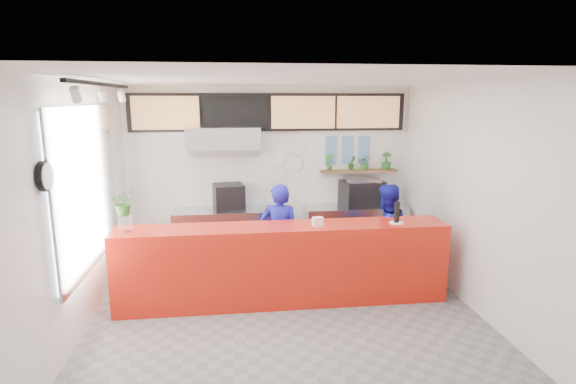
% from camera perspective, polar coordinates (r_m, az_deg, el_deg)
% --- Properties ---
extents(floor, '(5.00, 5.00, 0.00)m').
position_cam_1_polar(floor, '(6.11, -0.13, -15.29)').
color(floor, slate).
rests_on(floor, ground).
extents(ceiling, '(5.00, 5.00, 0.00)m').
position_cam_1_polar(ceiling, '(5.45, -0.15, 14.07)').
color(ceiling, silver).
extents(wall_back, '(5.00, 0.00, 5.00)m').
position_cam_1_polar(wall_back, '(8.04, -2.28, 2.58)').
color(wall_back, white).
rests_on(wall_back, ground).
extents(wall_left, '(0.00, 5.00, 5.00)m').
position_cam_1_polar(wall_left, '(5.86, -25.24, -2.02)').
color(wall_left, white).
rests_on(wall_left, ground).
extents(wall_right, '(0.00, 5.00, 5.00)m').
position_cam_1_polar(wall_right, '(6.39, 22.73, -0.74)').
color(wall_right, white).
rests_on(wall_right, ground).
extents(service_counter, '(4.50, 0.60, 1.10)m').
position_cam_1_polar(service_counter, '(6.25, -0.58, -9.14)').
color(service_counter, red).
rests_on(service_counter, ground).
extents(cream_band, '(5.00, 0.02, 0.80)m').
position_cam_1_polar(cream_band, '(7.92, -2.34, 10.45)').
color(cream_band, beige).
rests_on(cream_band, wall_back).
extents(prep_bench, '(1.80, 0.60, 0.90)m').
position_cam_1_polar(prep_bench, '(7.96, -7.81, -5.38)').
color(prep_bench, '#B2B5BA').
rests_on(prep_bench, ground).
extents(panini_oven, '(0.57, 0.57, 0.44)m').
position_cam_1_polar(panini_oven, '(7.79, -7.54, -0.64)').
color(panini_oven, black).
rests_on(panini_oven, prep_bench).
extents(extraction_hood, '(1.20, 0.70, 0.35)m').
position_cam_1_polar(extraction_hood, '(7.58, -8.17, 6.87)').
color(extraction_hood, '#B2B5BA').
rests_on(extraction_hood, ceiling).
extents(hood_lip, '(1.20, 0.69, 0.31)m').
position_cam_1_polar(hood_lip, '(7.60, -8.13, 5.37)').
color(hood_lip, '#B2B5BA').
rests_on(hood_lip, ceiling).
extents(right_bench, '(1.80, 0.60, 0.90)m').
position_cam_1_polar(right_bench, '(8.24, 8.45, -4.80)').
color(right_bench, '#B2B5BA').
rests_on(right_bench, ground).
extents(espresso_machine, '(0.78, 0.61, 0.46)m').
position_cam_1_polar(espresso_machine, '(8.11, 9.35, -0.16)').
color(espresso_machine, black).
rests_on(espresso_machine, right_bench).
extents(espresso_tray, '(0.64, 0.47, 0.06)m').
position_cam_1_polar(espresso_tray, '(8.06, 9.41, 1.58)').
color(espresso_tray, silver).
rests_on(espresso_tray, espresso_machine).
extents(herb_shelf, '(1.40, 0.18, 0.04)m').
position_cam_1_polar(herb_shelf, '(8.22, 8.97, 2.66)').
color(herb_shelf, brown).
rests_on(herb_shelf, wall_back).
extents(menu_board_far_left, '(1.10, 0.10, 0.55)m').
position_cam_1_polar(menu_board_far_left, '(7.87, -15.26, 9.68)').
color(menu_board_far_left, tan).
rests_on(menu_board_far_left, wall_back).
extents(menu_board_mid_left, '(1.10, 0.10, 0.55)m').
position_cam_1_polar(menu_board_mid_left, '(7.79, -6.66, 9.99)').
color(menu_board_mid_left, black).
rests_on(menu_board_mid_left, wall_back).
extents(menu_board_mid_right, '(1.10, 0.10, 0.55)m').
position_cam_1_polar(menu_board_mid_right, '(7.88, 1.93, 10.08)').
color(menu_board_mid_right, tan).
rests_on(menu_board_mid_right, wall_back).
extents(menu_board_far_right, '(1.10, 0.10, 0.55)m').
position_cam_1_polar(menu_board_far_right, '(8.14, 10.14, 9.96)').
color(menu_board_far_right, tan).
rests_on(menu_board_far_right, wall_back).
extents(soffit, '(4.80, 0.04, 0.65)m').
position_cam_1_polar(soffit, '(7.90, -2.32, 10.08)').
color(soffit, black).
rests_on(soffit, wall_back).
extents(window_pane, '(0.04, 2.20, 1.90)m').
position_cam_1_polar(window_pane, '(6.09, -24.28, 0.48)').
color(window_pane, silver).
rests_on(window_pane, wall_left).
extents(window_frame, '(0.03, 2.30, 2.00)m').
position_cam_1_polar(window_frame, '(6.08, -24.10, 0.48)').
color(window_frame, '#B2B5BA').
rests_on(window_frame, wall_left).
extents(wall_clock_rim, '(0.05, 0.30, 0.30)m').
position_cam_1_polar(wall_clock_rim, '(4.91, -28.55, 1.76)').
color(wall_clock_rim, black).
rests_on(wall_clock_rim, wall_left).
extents(wall_clock_face, '(0.02, 0.26, 0.26)m').
position_cam_1_polar(wall_clock_face, '(4.90, -28.22, 1.77)').
color(wall_clock_face, white).
rests_on(wall_clock_face, wall_left).
extents(track_rail, '(0.05, 2.40, 0.04)m').
position_cam_1_polar(track_rail, '(5.60, -22.57, 12.52)').
color(track_rail, black).
rests_on(track_rail, ceiling).
extents(dec_plate_a, '(0.24, 0.03, 0.24)m').
position_cam_1_polar(dec_plate_a, '(7.98, -1.20, 4.34)').
color(dec_plate_a, silver).
rests_on(dec_plate_a, wall_back).
extents(dec_plate_b, '(0.24, 0.03, 0.24)m').
position_cam_1_polar(dec_plate_b, '(8.03, 0.94, 3.67)').
color(dec_plate_b, silver).
rests_on(dec_plate_b, wall_back).
extents(dec_plate_c, '(0.24, 0.03, 0.24)m').
position_cam_1_polar(dec_plate_c, '(8.03, -1.19, 2.22)').
color(dec_plate_c, silver).
rests_on(dec_plate_c, wall_back).
extents(dec_plate_d, '(0.24, 0.03, 0.24)m').
position_cam_1_polar(dec_plate_d, '(8.01, 1.30, 5.45)').
color(dec_plate_d, silver).
rests_on(dec_plate_d, wall_back).
extents(photo_frame_a, '(0.20, 0.02, 0.25)m').
position_cam_1_polar(photo_frame_a, '(8.12, 5.51, 6.19)').
color(photo_frame_a, '#598CBF').
rests_on(photo_frame_a, wall_back).
extents(photo_frame_b, '(0.20, 0.02, 0.25)m').
position_cam_1_polar(photo_frame_b, '(8.19, 7.58, 6.19)').
color(photo_frame_b, '#598CBF').
rests_on(photo_frame_b, wall_back).
extents(photo_frame_c, '(0.20, 0.02, 0.25)m').
position_cam_1_polar(photo_frame_c, '(8.27, 9.60, 6.18)').
color(photo_frame_c, '#598CBF').
rests_on(photo_frame_c, wall_back).
extents(photo_frame_d, '(0.20, 0.02, 0.25)m').
position_cam_1_polar(photo_frame_d, '(8.14, 5.48, 4.44)').
color(photo_frame_d, '#598CBF').
rests_on(photo_frame_d, wall_back).
extents(photo_frame_e, '(0.20, 0.02, 0.25)m').
position_cam_1_polar(photo_frame_e, '(8.21, 7.53, 4.45)').
color(photo_frame_e, '#598CBF').
rests_on(photo_frame_e, wall_back).
extents(photo_frame_f, '(0.20, 0.02, 0.25)m').
position_cam_1_polar(photo_frame_f, '(8.29, 9.54, 4.46)').
color(photo_frame_f, '#598CBF').
rests_on(photo_frame_f, wall_back).
extents(staff_center, '(0.65, 0.50, 1.59)m').
position_cam_1_polar(staff_center, '(6.64, -1.06, -5.66)').
color(staff_center, '#161797').
rests_on(staff_center, ground).
extents(staff_right, '(0.91, 0.81, 1.54)m').
position_cam_1_polar(staff_right, '(7.00, 12.22, -5.24)').
color(staff_right, '#161797').
rests_on(staff_right, ground).
extents(herb_a, '(0.19, 0.16, 0.30)m').
position_cam_1_polar(herb_a, '(8.07, 5.26, 3.81)').
color(herb_a, '#2C6E26').
rests_on(herb_a, herb_shelf).
extents(herb_b, '(0.17, 0.14, 0.26)m').
position_cam_1_polar(herb_b, '(8.17, 8.12, 3.68)').
color(herb_b, '#2C6E26').
rests_on(herb_b, herb_shelf).
extents(herb_c, '(0.26, 0.23, 0.26)m').
position_cam_1_polar(herb_c, '(8.23, 9.73, 3.71)').
color(herb_c, '#2C6E26').
rests_on(herb_c, herb_shelf).
extents(herb_d, '(0.22, 0.21, 0.31)m').
position_cam_1_polar(herb_d, '(8.35, 12.38, 3.90)').
color(herb_d, '#2C6E26').
rests_on(herb_d, herb_shelf).
extents(glass_vase, '(0.20, 0.20, 0.21)m').
position_cam_1_polar(glass_vase, '(6.15, -19.94, -3.83)').
color(glass_vase, white).
rests_on(glass_vase, service_counter).
extents(basil_vase, '(0.36, 0.33, 0.33)m').
position_cam_1_polar(basil_vase, '(6.08, -20.13, -1.26)').
color(basil_vase, '#2C6E26').
rests_on(basil_vase, glass_vase).
extents(napkin_holder, '(0.15, 0.11, 0.12)m').
position_cam_1_polar(napkin_holder, '(6.07, 3.78, -3.76)').
color(napkin_holder, white).
rests_on(napkin_holder, service_counter).
extents(white_plate, '(0.24, 0.24, 0.01)m').
position_cam_1_polar(white_plate, '(6.37, 13.58, -3.82)').
color(white_plate, white).
rests_on(white_plate, service_counter).
extents(pepper_mill, '(0.09, 0.09, 0.29)m').
position_cam_1_polar(pepper_mill, '(6.33, 13.65, -2.51)').
color(pepper_mill, black).
rests_on(pepper_mill, white_plate).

